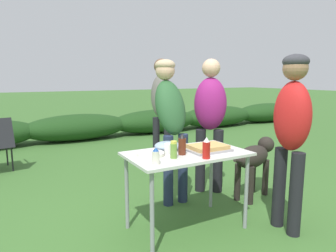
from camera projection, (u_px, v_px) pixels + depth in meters
name	position (u px, v px, depth m)	size (l,w,h in m)	color
ground_plane	(186.00, 228.00, 2.86)	(60.00, 60.00, 0.00)	#3D6B2D
shrub_hedge	(77.00, 127.00, 6.81)	(14.40, 0.90, 0.59)	#1E4219
folding_table	(187.00, 161.00, 2.75)	(1.10, 0.64, 0.74)	silver
food_tray	(208.00, 148.00, 2.80)	(0.38, 0.29, 0.06)	#9E9EA3
plate_stack	(150.00, 154.00, 2.62)	(0.25, 0.25, 0.03)	white
mixing_bowl	(168.00, 146.00, 2.82)	(0.25, 0.25, 0.08)	#99B2CC
paper_cup_stack	(169.00, 149.00, 2.65)	(0.08, 0.08, 0.10)	white
mayo_bottle	(156.00, 156.00, 2.35)	(0.06, 0.06, 0.14)	silver
bbq_sauce_bottle	(182.00, 145.00, 2.65)	(0.07, 0.07, 0.19)	#562314
relish_jar	(174.00, 150.00, 2.53)	(0.06, 0.06, 0.15)	olive
ketchup_bottle	(206.00, 148.00, 2.52)	(0.07, 0.07, 0.18)	red
standing_person_in_gray_fleece	(171.00, 113.00, 3.36)	(0.35, 0.48, 1.62)	#232D4C
standing_person_in_red_jacket	(210.00, 114.00, 3.63)	(0.48, 0.46, 1.64)	black
standing_person_in_dark_puffer	(162.00, 103.00, 4.52)	(0.40, 0.40, 1.69)	black
standing_person_with_beanie	(292.00, 125.00, 2.66)	(0.30, 0.39, 1.62)	black
dog	(255.00, 158.00, 3.55)	(0.89, 0.42, 0.69)	#28231E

